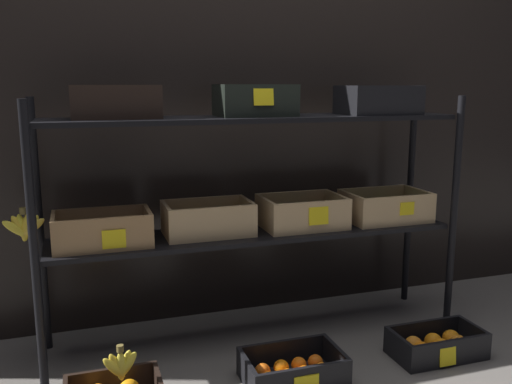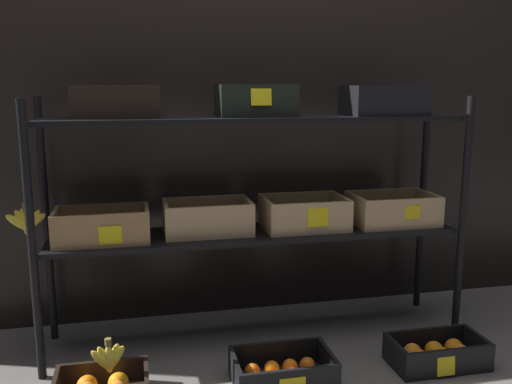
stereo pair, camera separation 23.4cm
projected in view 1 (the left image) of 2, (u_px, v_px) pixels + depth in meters
ground_plane at (256, 336)px, 2.47m from camera, size 10.00×10.00×0.00m
storefront_wall at (232, 115)px, 2.63m from camera, size 4.16×0.12×1.93m
display_rack at (256, 181)px, 2.34m from camera, size 1.90×0.38×1.11m
crate_ground_tangerine at (293, 371)px, 2.08m from camera, size 0.38×0.24×0.11m
crate_ground_center_orange at (436, 345)px, 2.28m from camera, size 0.38×0.21×0.11m
banana_bunch_loose at (121, 365)px, 1.89m from camera, size 0.14×0.05×0.13m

